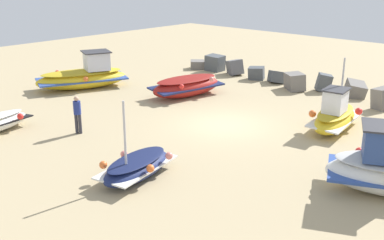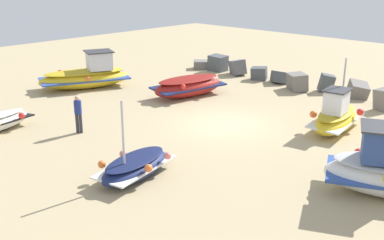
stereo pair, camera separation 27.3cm
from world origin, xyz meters
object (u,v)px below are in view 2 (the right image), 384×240
fishing_boat_2 (87,76)px  person_walking (78,112)px  fishing_boat_1 (189,86)px  fishing_boat_3 (136,166)px  fishing_boat_0 (336,117)px

fishing_boat_2 → person_walking: fishing_boat_2 is taller
fishing_boat_1 → fishing_boat_2: bearing=-54.2°
fishing_boat_2 → person_walking: (6.51, -4.89, 0.26)m
fishing_boat_2 → fishing_boat_3: size_ratio=1.69×
fishing_boat_2 → fishing_boat_3: 13.26m
fishing_boat_1 → fishing_boat_3: size_ratio=1.36×
fishing_boat_3 → person_walking: (-5.25, 1.23, 0.57)m
fishing_boat_1 → person_walking: size_ratio=2.76×
fishing_boat_3 → fishing_boat_2: bearing=50.9°
fishing_boat_1 → fishing_boat_3: fishing_boat_3 is taller
fishing_boat_2 → fishing_boat_0: bearing=-54.9°
fishing_boat_0 → fishing_boat_1: 8.71m
fishing_boat_1 → person_walking: (0.76, -7.67, 0.39)m
fishing_boat_1 → fishing_boat_2: (-5.75, -2.78, 0.13)m
fishing_boat_2 → person_walking: bearing=-103.9°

